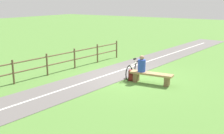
% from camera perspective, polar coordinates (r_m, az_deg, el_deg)
% --- Properties ---
extents(ground_plane, '(80.00, 80.00, 0.00)m').
position_cam_1_polar(ground_plane, '(12.50, 3.88, -2.02)').
color(ground_plane, '#548438').
extents(paved_path, '(5.14, 36.05, 0.02)m').
position_cam_1_polar(paved_path, '(10.31, -14.05, -5.86)').
color(paved_path, '#66605E').
rests_on(paved_path, ground_plane).
extents(path_centre_line, '(2.78, 31.90, 0.00)m').
position_cam_1_polar(path_centre_line, '(10.31, -14.06, -5.81)').
color(path_centre_line, silver).
rests_on(path_centre_line, paved_path).
extents(bench, '(1.83, 0.60, 0.46)m').
position_cam_1_polar(bench, '(11.49, 8.19, -1.89)').
color(bench, '#A88456').
rests_on(bench, ground_plane).
extents(person_seated, '(0.36, 0.36, 0.70)m').
position_cam_1_polar(person_seated, '(11.52, 6.21, 0.48)').
color(person_seated, '#2847B7').
rests_on(person_seated, bench).
extents(bicycle, '(0.25, 1.67, 0.85)m').
position_cam_1_polar(bicycle, '(12.32, 4.46, -0.56)').
color(bicycle, black).
rests_on(bicycle, ground_plane).
extents(backpack, '(0.41, 0.37, 0.46)m').
position_cam_1_polar(backpack, '(11.86, 4.35, -1.78)').
color(backpack, maroon).
rests_on(backpack, ground_plane).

